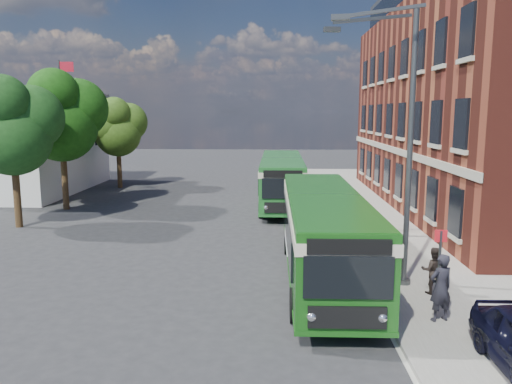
{
  "coord_description": "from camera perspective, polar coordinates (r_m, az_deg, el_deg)",
  "views": [
    {
      "loc": [
        0.82,
        -18.2,
        5.85
      ],
      "look_at": [
        0.01,
        4.42,
        2.2
      ],
      "focal_mm": 35.0,
      "sensor_mm": 36.0,
      "label": 1
    }
  ],
  "objects": [
    {
      "name": "ground",
      "position": [
        19.14,
        -0.51,
        -8.64
      ],
      "size": [
        120.0,
        120.0,
        0.0
      ],
      "primitive_type": "plane",
      "color": "#29282B",
      "rests_on": "ground"
    },
    {
      "name": "pavement",
      "position": [
        27.53,
        15.0,
        -3.27
      ],
      "size": [
        6.0,
        48.0,
        0.15
      ],
      "primitive_type": "cube",
      "color": "gray",
      "rests_on": "ground"
    },
    {
      "name": "kerb_line",
      "position": [
        27.03,
        8.67,
        -3.44
      ],
      "size": [
        0.12,
        48.0,
        0.01
      ],
      "primitive_type": "cube",
      "color": "beige",
      "rests_on": "ground"
    },
    {
      "name": "brick_office",
      "position": [
        32.97,
        26.05,
        10.19
      ],
      "size": [
        12.1,
        26.0,
        14.2
      ],
      "color": "maroon",
      "rests_on": "ground"
    },
    {
      "name": "white_building",
      "position": [
        40.86,
        -25.48,
        5.2
      ],
      "size": [
        9.4,
        13.4,
        7.3
      ],
      "color": "silver",
      "rests_on": "ground"
    },
    {
      "name": "flagpole",
      "position": [
        33.92,
        -21.14,
        7.01
      ],
      "size": [
        0.95,
        0.1,
        9.0
      ],
      "color": "#3B3E40",
      "rests_on": "ground"
    },
    {
      "name": "street_lamp",
      "position": [
        16.73,
        16.01,
        5.17
      ],
      "size": [
        2.96,
        2.38,
        9.0
      ],
      "color": "#3B3E40",
      "rests_on": "ground"
    },
    {
      "name": "bus_stop_sign",
      "position": [
        15.42,
        20.21,
        -7.78
      ],
      "size": [
        0.35,
        0.08,
        2.52
      ],
      "color": "#3B3E40",
      "rests_on": "ground"
    },
    {
      "name": "bus_front",
      "position": [
        17.73,
        7.77,
        -4.02
      ],
      "size": [
        2.66,
        11.63,
        3.02
      ],
      "color": "#165014",
      "rests_on": "ground"
    },
    {
      "name": "bus_rear",
      "position": [
        31.51,
        2.97,
        1.82
      ],
      "size": [
        2.71,
        12.04,
        3.02
      ],
      "color": "#1F6526",
      "rests_on": "ground"
    },
    {
      "name": "pedestrian_a",
      "position": [
        14.76,
        20.35,
        -10.2
      ],
      "size": [
        0.81,
        0.66,
        1.9
      ],
      "primitive_type": "imported",
      "rotation": [
        0.0,
        0.0,
        3.49
      ],
      "color": "black",
      "rests_on": "pavement"
    },
    {
      "name": "pedestrian_b",
      "position": [
        16.86,
        19.58,
        -8.45
      ],
      "size": [
        0.82,
        0.69,
        1.51
      ],
      "primitive_type": "imported",
      "rotation": [
        0.0,
        0.0,
        2.97
      ],
      "color": "black",
      "rests_on": "pavement"
    },
    {
      "name": "tree_left",
      "position": [
        27.72,
        -26.09,
        6.85
      ],
      "size": [
        4.52,
        4.3,
        7.64
      ],
      "color": "#382514",
      "rests_on": "ground"
    },
    {
      "name": "tree_mid",
      "position": [
        31.8,
        -21.34,
        8.16
      ],
      "size": [
        4.92,
        4.68,
        8.31
      ],
      "color": "#382514",
      "rests_on": "ground"
    },
    {
      "name": "tree_right",
      "position": [
        39.87,
        -15.48,
        7.2
      ],
      "size": [
        4.12,
        3.92,
        6.96
      ],
      "color": "#382514",
      "rests_on": "ground"
    }
  ]
}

